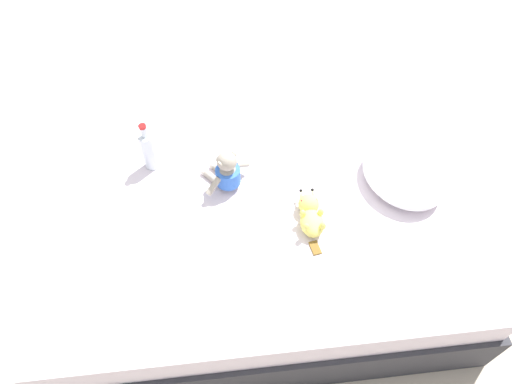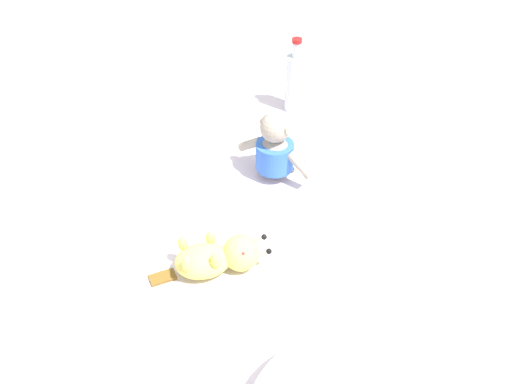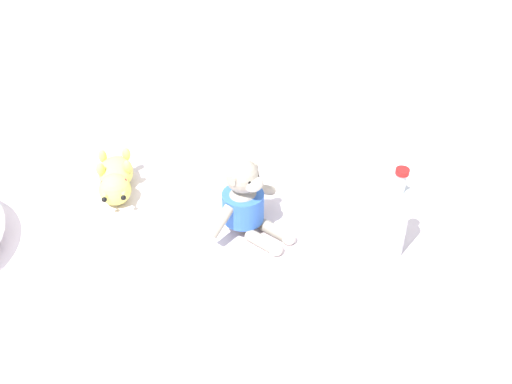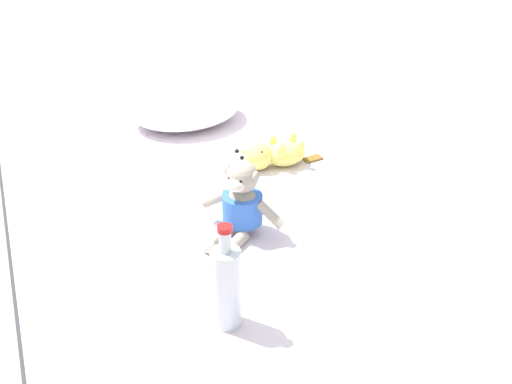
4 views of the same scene
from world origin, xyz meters
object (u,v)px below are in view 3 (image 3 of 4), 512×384
Objects in this scene: bed at (201,268)px; glass_bottle at (394,220)px; plush_monkey at (246,203)px; plush_yellow_creature at (115,179)px.

bed is 7.17× the size of glass_bottle.
plush_yellow_creature is (0.26, 0.37, -0.05)m from plush_monkey.
bed is 6.20× the size of plush_yellow_creature.
plush_yellow_creature is 1.16× the size of glass_bottle.
glass_bottle is (-0.17, -0.38, 0.02)m from plush_monkey.
glass_bottle is at bearing -120.00° from plush_yellow_creature.
plush_yellow_creature is at bearing 56.16° from bed.
plush_monkey is 0.46m from plush_yellow_creature.
bed is 7.97× the size of plush_monkey.
glass_bottle reaches higher than plush_yellow_creature.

